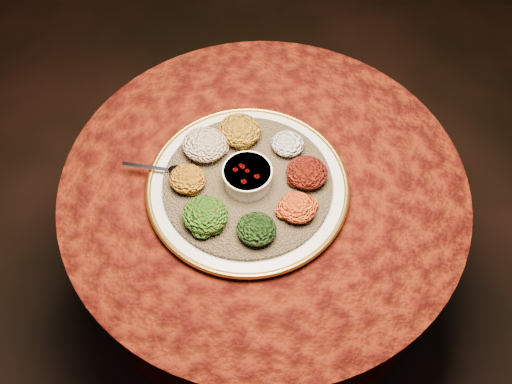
% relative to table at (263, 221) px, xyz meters
% --- Properties ---
extents(table, '(0.96, 0.96, 0.73)m').
position_rel_table_xyz_m(table, '(0.00, 0.00, 0.00)').
color(table, black).
rests_on(table, ground).
extents(platter, '(0.52, 0.52, 0.02)m').
position_rel_table_xyz_m(platter, '(-0.03, -0.03, 0.19)').
color(platter, beige).
rests_on(platter, table).
extents(injera, '(0.45, 0.45, 0.01)m').
position_rel_table_xyz_m(injera, '(-0.03, -0.03, 0.20)').
color(injera, brown).
rests_on(injera, platter).
extents(stew_bowl, '(0.11, 0.11, 0.05)m').
position_rel_table_xyz_m(stew_bowl, '(-0.03, -0.03, 0.24)').
color(stew_bowl, white).
rests_on(stew_bowl, injera).
extents(spoon, '(0.15, 0.05, 0.01)m').
position_rel_table_xyz_m(spoon, '(-0.20, -0.07, 0.21)').
color(spoon, silver).
rests_on(spoon, injera).
extents(portion_ayib, '(0.08, 0.07, 0.04)m').
position_rel_table_xyz_m(portion_ayib, '(0.02, 0.09, 0.23)').
color(portion_ayib, beige).
rests_on(portion_ayib, injera).
extents(portion_kitfo, '(0.10, 0.09, 0.05)m').
position_rel_table_xyz_m(portion_kitfo, '(0.09, 0.03, 0.23)').
color(portion_kitfo, black).
rests_on(portion_kitfo, injera).
extents(portion_tikil, '(0.08, 0.08, 0.04)m').
position_rel_table_xyz_m(portion_tikil, '(0.10, -0.07, 0.23)').
color(portion_tikil, '#B17E0E').
rests_on(portion_tikil, injera).
extents(portion_gomen, '(0.09, 0.08, 0.04)m').
position_rel_table_xyz_m(portion_gomen, '(0.04, -0.15, 0.23)').
color(portion_gomen, black).
rests_on(portion_gomen, injera).
extents(portion_mixveg, '(0.10, 0.10, 0.05)m').
position_rel_table_xyz_m(portion_mixveg, '(-0.08, -0.16, 0.23)').
color(portion_mixveg, '#9F400A').
rests_on(portion_mixveg, injera).
extents(portion_kik, '(0.08, 0.08, 0.04)m').
position_rel_table_xyz_m(portion_kik, '(-0.15, -0.09, 0.23)').
color(portion_kik, '#A65A0E').
rests_on(portion_kik, injera).
extents(portion_timatim, '(0.11, 0.10, 0.05)m').
position_rel_table_xyz_m(portion_timatim, '(-0.15, 0.01, 0.23)').
color(portion_timatim, maroon).
rests_on(portion_timatim, injera).
extents(portion_shiro, '(0.10, 0.10, 0.05)m').
position_rel_table_xyz_m(portion_shiro, '(-0.10, 0.08, 0.23)').
color(portion_shiro, '#A07113').
rests_on(portion_shiro, injera).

